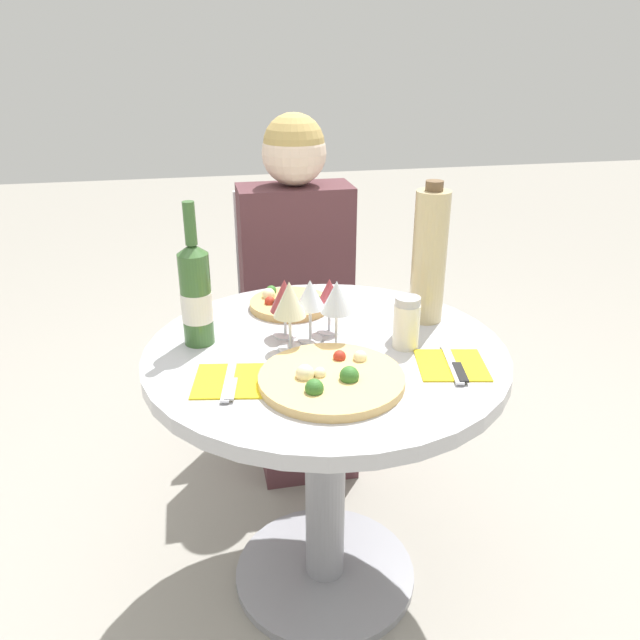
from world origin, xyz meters
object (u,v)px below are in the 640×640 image
Objects in this scene: chair_behind_diner at (294,324)px; wine_bottle at (196,294)px; tall_carafe at (429,256)px; dining_table at (325,415)px; pizza_large at (331,378)px; seated_diner at (300,310)px.

wine_bottle is (-0.34, -0.68, 0.41)m from chair_behind_diner.
chair_behind_diner is at bearing 63.54° from wine_bottle.
chair_behind_diner is at bearing 110.39° from tall_carafe.
chair_behind_diner is at bearing 86.59° from dining_table.
pizza_large is (-0.07, -0.94, 0.29)m from chair_behind_diner.
chair_behind_diner is 0.99m from pizza_large.
tall_carafe is at bearing 115.05° from seated_diner.
dining_table is 0.72× the size of seated_diner.
pizza_large is 0.86× the size of tall_carafe.
pizza_large is at bearing -44.12° from wine_bottle.
tall_carafe reaches higher than dining_table.
pizza_large is 0.45m from tall_carafe.
dining_table is 2.76× the size of pizza_large.
chair_behind_diner is 2.66× the size of wine_bottle.
seated_diner is 0.71m from wine_bottle.
tall_carafe is at bearing 41.99° from pizza_large.
seated_diner is at bearing 58.18° from wine_bottle.
dining_table is 0.47m from tall_carafe.
dining_table is 2.50× the size of wine_bottle.
seated_diner reaches higher than wine_bottle.
wine_bottle is at bearing 58.18° from seated_diner.
pizza_large is 0.91× the size of wine_bottle.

